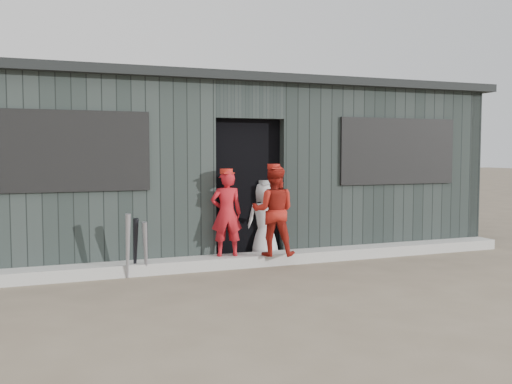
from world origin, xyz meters
name	(u,v)px	position (x,y,z in m)	size (l,w,h in m)	color
ground	(317,296)	(0.00, 0.00, 0.00)	(80.00, 80.00, 0.00)	brown
curb	(255,260)	(0.00, 1.82, 0.07)	(8.00, 0.36, 0.15)	#A7A7A2
bat_left	(128,246)	(-1.75, 1.58, 0.40)	(0.07, 0.07, 0.80)	#97979F
bat_mid	(145,249)	(-1.53, 1.62, 0.35)	(0.07, 0.07, 0.69)	gray
bat_right	(135,247)	(-1.64, 1.71, 0.37)	(0.07, 0.07, 0.73)	black
player_red_left	(226,213)	(-0.41, 1.83, 0.72)	(0.42, 0.27, 1.14)	#B2161E
player_red_right	(274,211)	(0.19, 1.64, 0.75)	(0.59, 0.46, 1.20)	maroon
player_grey_back	(264,221)	(0.26, 2.15, 0.56)	(0.54, 0.35, 1.11)	silver
dugout	(218,168)	(0.00, 3.50, 1.29)	(8.30, 3.30, 2.62)	black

